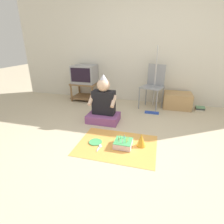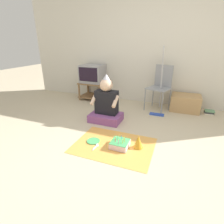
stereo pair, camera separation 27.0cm
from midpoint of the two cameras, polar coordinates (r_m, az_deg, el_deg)
The scene contains 15 objects.
ground_plane at distance 2.34m, azimuth 6.78°, elevation -13.82°, with size 16.00×16.00×0.00m, color beige.
wall_back at distance 4.15m, azimuth 16.35°, elevation 20.03°, with size 6.40×0.06×2.55m.
tv_stand at distance 4.41m, azimuth -4.43°, elevation 7.47°, with size 0.61×0.50×0.43m.
tv at distance 4.34m, azimuth -4.55°, elevation 12.36°, with size 0.53×0.47×0.42m.
folding_chair at distance 3.80m, azimuth 17.59°, elevation 8.54°, with size 0.53×0.51×0.93m.
cardboard_box_stack at distance 4.03m, azimuth 24.59°, elevation 2.72°, with size 0.57×0.45×0.33m.
dust_mop at distance 3.61m, azimuth 17.32°, elevation 5.41°, with size 0.28×0.48×1.30m.
book_pile at distance 4.07m, azimuth 30.81°, elevation -0.14°, with size 0.19×0.14×0.09m.
person_seated at distance 3.14m, azimuth 0.56°, elevation 2.16°, with size 0.56×0.40×0.85m.
party_cloth at distance 2.51m, azimuth 3.71°, elevation -10.83°, with size 1.10×0.81×0.01m.
birthday_cake at distance 2.46m, azimuth 5.78°, elevation -10.42°, with size 0.24×0.24×0.15m.
party_hat_blue at distance 2.46m, azimuth 11.77°, elevation -9.56°, with size 0.13×0.13×0.18m.
paper_plate at distance 2.59m, azimuth -3.11°, elevation -9.49°, with size 0.19×0.19×0.01m.
plastic_spoon_near at distance 2.50m, azimuth -1.93°, elevation -10.81°, with size 0.04×0.15×0.01m.
plastic_spoon_far at distance 2.47m, azimuth -1.85°, elevation -11.25°, with size 0.04×0.15×0.01m.
Camera 2 is at (0.56, -1.81, 1.37)m, focal length 28.00 mm.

